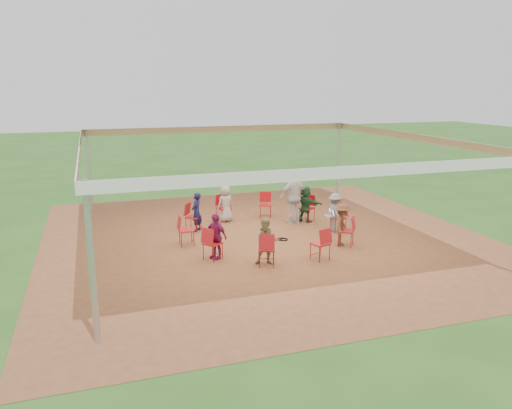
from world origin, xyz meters
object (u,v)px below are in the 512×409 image
object	(u,v)px
chair_7	(267,249)
chair_3	(224,208)
chair_5	(186,230)
person_seated_5	(267,241)
person_seated_6	(342,225)
person_seated_4	(216,236)
person_seated_0	(335,212)
standing_person	(294,197)
laptop	(330,214)
chair_4	(193,217)
chair_6	(213,243)
chair_2	(265,205)
person_seated_3	(197,212)
person_seated_1	(305,204)
cable_coil	(283,239)
chair_0	(338,217)
chair_1	(307,208)
chair_9	(346,231)
person_seated_2	(226,204)
chair_8	(320,244)

from	to	relation	value
chair_7	chair_3	bearing A→B (deg)	108.00
chair_5	person_seated_5	world-z (taller)	person_seated_5
chair_7	person_seated_6	xyz separation A→B (m)	(2.63, 0.91, 0.18)
chair_3	person_seated_4	size ratio (longest dim) A/B	0.72
chair_3	person_seated_0	xyz separation A→B (m)	(3.01, -2.36, 0.18)
standing_person	laptop	bearing A→B (deg)	111.92
chair_4	chair_6	bearing A→B (deg)	36.00
chair_2	person_seated_4	distance (m)	4.50
chair_7	person_seated_5	world-z (taller)	person_seated_5
person_seated_0	standing_person	size ratio (longest dim) A/B	0.69
person_seated_3	chair_3	bearing A→B (deg)	166.47
chair_4	person_seated_0	bearing A→B (deg)	107.53
person_seated_1	cable_coil	bearing A→B (deg)	104.04
person_seated_1	standing_person	size ratio (longest dim) A/B	0.69
laptop	chair_4	bearing A→B (deg)	70.85
chair_0	chair_5	size ratio (longest dim) A/B	1.00
person_seated_3	standing_person	distance (m)	3.30
chair_5	person_seated_6	distance (m)	4.50
chair_1	person_seated_4	size ratio (longest dim) A/B	0.72
chair_9	person_seated_4	size ratio (longest dim) A/B	0.72
chair_1	chair_5	size ratio (longest dim) A/B	1.00
chair_6	chair_9	distance (m)	3.92
person_seated_2	laptop	bearing A→B (deg)	124.48
person_seated_2	person_seated_3	xyz separation A→B (m)	(-1.17, -0.82, 0.00)
person_seated_3	cable_coil	distance (m)	2.92
chair_7	person_seated_3	world-z (taller)	person_seated_3
chair_0	person_seated_5	world-z (taller)	person_seated_5
chair_0	person_seated_5	xyz separation A→B (m)	(-3.17, -2.14, 0.18)
person_seated_4	person_seated_3	bearing A→B (deg)	144.00
chair_9	person_seated_4	distance (m)	3.83
cable_coil	person_seated_5	bearing A→B (deg)	-122.89
person_seated_3	person_seated_2	bearing A→B (deg)	162.00
chair_8	person_seated_0	size ratio (longest dim) A/B	0.72
chair_9	person_seated_6	size ratio (longest dim) A/B	0.72
chair_1	chair_9	size ratio (longest dim) A/B	1.00
chair_7	person_seated_0	bearing A→B (deg)	55.06
chair_9	person_seated_1	distance (m)	2.78
chair_4	chair_6	size ratio (longest dim) A/B	1.00
chair_5	person_seated_1	world-z (taller)	person_seated_1
chair_4	chair_9	size ratio (longest dim) A/B	1.00
chair_5	person_seated_2	xyz separation A→B (m)	(1.75, 2.16, 0.18)
person_seated_3	person_seated_4	xyz separation A→B (m)	(-0.05, -2.71, 0.00)
person_seated_0	person_seated_3	bearing A→B (deg)	72.00
person_seated_2	person_seated_5	xyz separation A→B (m)	(-0.08, -4.38, 0.00)
chair_2	person_seated_4	xyz separation A→B (m)	(-2.67, -3.61, 0.18)
chair_9	person_seated_5	size ratio (longest dim) A/B	0.72
chair_0	chair_3	xyz separation A→B (m)	(-3.13, 2.36, 0.00)
chair_3	person_seated_5	distance (m)	4.50
chair_0	chair_9	distance (m)	1.50
chair_0	person_seated_0	xyz separation A→B (m)	(-0.12, 0.00, 0.18)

